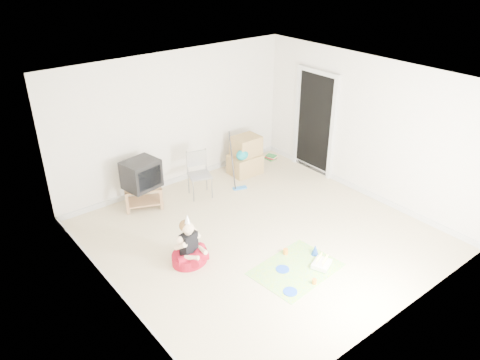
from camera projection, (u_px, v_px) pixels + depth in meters
ground at (260, 235)px, 7.73m from camera, size 5.00×5.00×0.00m
doorway_recess at (315, 124)px, 9.46m from camera, size 0.02×0.90×2.05m
tv_stand at (143, 195)px, 8.44m from camera, size 0.76×0.64×0.41m
crt_tv at (141, 174)px, 8.24m from camera, size 0.67×0.59×0.51m
folding_chair at (200, 175)px, 8.72m from camera, size 0.50×0.49×0.89m
cardboard_boxes at (245, 156)px, 9.60m from camera, size 0.65×0.50×0.79m
floor_mop at (240, 177)px, 9.04m from camera, size 0.29×0.36×1.10m
book_pile at (271, 157)px, 10.37m from camera, size 0.21×0.25×0.10m
seated_woman at (189, 251)px, 7.02m from camera, size 0.70×0.70×0.83m
party_mat at (296, 269)px, 6.94m from camera, size 1.33×1.02×0.01m
birthday_cake at (322, 264)px, 6.97m from camera, size 0.36×0.33×0.14m
blue_plate_near at (283, 269)px, 6.92m from camera, size 0.24×0.24×0.01m
blue_plate_far at (290, 292)px, 6.48m from camera, size 0.24×0.24×0.01m
orange_cup_near at (286, 252)px, 7.24m from camera, size 0.09×0.09×0.09m
orange_cup_far at (314, 281)px, 6.62m from camera, size 0.08×0.08×0.08m
blue_party_hat at (315, 250)px, 7.21m from camera, size 0.15×0.15×0.18m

